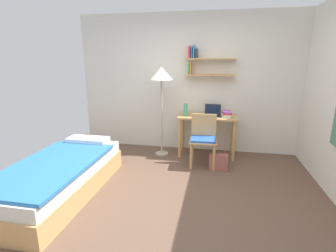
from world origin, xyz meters
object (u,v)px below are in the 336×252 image
at_px(desk, 207,124).
at_px(water_bottle, 186,110).
at_px(desk_chair, 203,137).
at_px(book_stack, 227,114).
at_px(laptop, 213,113).
at_px(handbag, 218,161).
at_px(bed, 60,177).
at_px(standing_lamp, 161,78).

relative_size(desk, water_bottle, 4.75).
height_order(desk_chair, book_stack, book_stack).
bearing_deg(book_stack, laptop, 157.64).
xyz_separation_m(desk, handbag, (0.23, -0.63, -0.46)).
distance_m(bed, desk_chair, 2.26).
distance_m(desk, water_bottle, 0.48).
bearing_deg(standing_lamp, bed, -121.40).
bearing_deg(bed, desk, 44.16).
height_order(desk_chair, water_bottle, water_bottle).
bearing_deg(water_bottle, standing_lamp, -173.26).
relative_size(desk_chair, laptop, 2.91).
distance_m(bed, desk, 2.62).
xyz_separation_m(bed, book_stack, (2.20, 1.76, 0.57)).
bearing_deg(desk, desk_chair, -94.81).
distance_m(desk, book_stack, 0.40).
height_order(laptop, water_bottle, water_bottle).
bearing_deg(handbag, water_bottle, 138.23).
bearing_deg(book_stack, desk_chair, -130.91).
distance_m(standing_lamp, laptop, 1.13).
relative_size(book_stack, handbag, 0.49).
relative_size(standing_lamp, water_bottle, 7.33).
height_order(desk, handbag, desk).
bearing_deg(desk, bed, -135.84).
bearing_deg(bed, laptop, 43.79).
bearing_deg(laptop, book_stack, -22.36).
xyz_separation_m(laptop, handbag, (0.14, -0.69, -0.66)).
relative_size(desk_chair, standing_lamp, 0.53).
distance_m(desk_chair, water_bottle, 0.66).
relative_size(desk_chair, water_bottle, 3.90).
height_order(standing_lamp, book_stack, standing_lamp).
xyz_separation_m(desk_chair, laptop, (0.13, 0.54, 0.32)).
relative_size(water_bottle, handbag, 0.53).
xyz_separation_m(bed, handbag, (2.08, 1.17, -0.09)).
height_order(desk, desk_chair, desk_chair).
bearing_deg(desk_chair, desk, 85.19).
bearing_deg(desk_chair, laptop, 76.59).
bearing_deg(desk, laptop, 35.02).
bearing_deg(laptop, water_bottle, -164.30).
bearing_deg(handbag, standing_lamp, 154.47).
xyz_separation_m(desk, standing_lamp, (-0.83, -0.13, 0.83)).
bearing_deg(water_bottle, desk, 10.62).
xyz_separation_m(standing_lamp, water_bottle, (0.44, 0.05, -0.57)).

